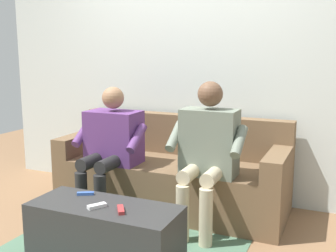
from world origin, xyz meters
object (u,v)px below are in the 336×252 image
Objects in this scene: remote_red at (121,210)px; person_right_seated at (110,142)px; coffee_table at (105,235)px; remote_white at (97,206)px; couch at (172,176)px; remote_blue at (86,194)px; person_left_seated at (207,148)px.

person_right_seated is at bearing -179.78° from remote_red.
coffee_table is 0.22m from remote_white.
person_right_seated is 0.97m from remote_white.
remote_red is (-0.59, 0.85, -0.21)m from person_right_seated.
person_right_seated is 1.05m from remote_red.
couch is 1.14m from coffee_table.
coffee_table is at bearing 125.01° from remote_blue.
person_left_seated is 0.91m from remote_red.
person_left_seated is (-0.44, 0.35, 0.38)m from couch.
couch is 0.67m from person_left_seated.
person_right_seated is 9.50× the size of remote_blue.
couch is at bearing -130.36° from remote_blue.
person_right_seated is (0.87, -0.02, -0.03)m from person_left_seated.
coffee_table is 8.67× the size of remote_blue.
couch is 17.58× the size of remote_blue.
coffee_table is at bearing 60.85° from person_left_seated.
remote_red is at bearing 97.40° from couch.
remote_red is (-0.15, 0.05, 0.22)m from coffee_table.
coffee_table is 1.01m from person_left_seated.
person_left_seated reaches higher than couch.
person_right_seated reaches higher than remote_blue.
remote_white is 1.05× the size of remote_blue.
person_right_seated is 9.01× the size of remote_white.
remote_white is at bearing -122.42° from remote_red.
coffee_table is 0.91× the size of person_right_seated.
person_left_seated reaches higher than remote_red.
remote_red is at bearing 71.21° from person_left_seated.
person_left_seated reaches higher than person_right_seated.
couch is at bearing -142.65° from person_right_seated.
remote_white is at bearing 73.44° from coffee_table.
remote_white is (-0.42, 0.86, -0.21)m from person_right_seated.
person_left_seated is 10.13× the size of remote_blue.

